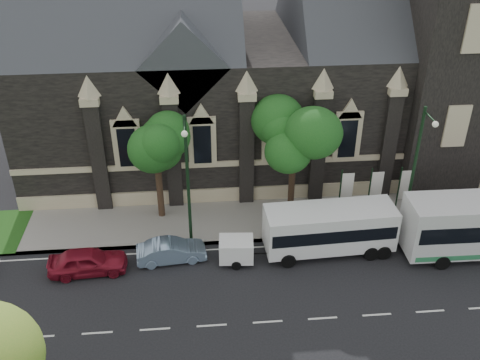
{
  "coord_description": "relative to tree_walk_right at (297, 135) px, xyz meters",
  "views": [
    {
      "loc": [
        -3.31,
        -20.72,
        21.31
      ],
      "look_at": [
        -0.96,
        6.0,
        5.36
      ],
      "focal_mm": 40.33,
      "sensor_mm": 36.0,
      "label": 1
    }
  ],
  "objects": [
    {
      "name": "ground",
      "position": [
        -3.21,
        -10.71,
        -5.82
      ],
      "size": [
        160.0,
        160.0,
        0.0
      ],
      "primitive_type": "plane",
      "color": "black",
      "rests_on": "ground"
    },
    {
      "name": "sidewalk",
      "position": [
        -3.21,
        -1.21,
        -5.74
      ],
      "size": [
        80.0,
        5.0,
        0.15
      ],
      "primitive_type": "cube",
      "color": "gray",
      "rests_on": "ground"
    },
    {
      "name": "museum",
      "position": [
        1.9,
        8.07,
        2.35
      ],
      "size": [
        40.0,
        17.7,
        29.9
      ],
      "color": "black",
      "rests_on": "ground"
    },
    {
      "name": "tree_walk_right",
      "position": [
        0.0,
        0.0,
        0.0
      ],
      "size": [
        4.08,
        4.08,
        7.8
      ],
      "color": "black",
      "rests_on": "ground"
    },
    {
      "name": "tree_walk_left",
      "position": [
        -9.01,
        -0.01,
        -0.08
      ],
      "size": [
        3.91,
        3.91,
        7.64
      ],
      "color": "black",
      "rests_on": "ground"
    },
    {
      "name": "street_lamp_near",
      "position": [
        6.79,
        -3.62,
        -0.71
      ],
      "size": [
        0.36,
        1.88,
        9.0
      ],
      "color": "black",
      "rests_on": "ground"
    },
    {
      "name": "street_lamp_mid",
      "position": [
        -7.21,
        -3.62,
        -0.71
      ],
      "size": [
        0.36,
        1.88,
        9.0
      ],
      "color": "black",
      "rests_on": "ground"
    },
    {
      "name": "banner_flag_left",
      "position": [
        3.08,
        -1.71,
        -3.43
      ],
      "size": [
        0.9,
        0.1,
        4.0
      ],
      "color": "black",
      "rests_on": "ground"
    },
    {
      "name": "banner_flag_center",
      "position": [
        5.08,
        -1.71,
        -3.43
      ],
      "size": [
        0.9,
        0.1,
        4.0
      ],
      "color": "black",
      "rests_on": "ground"
    },
    {
      "name": "banner_flag_right",
      "position": [
        7.08,
        -1.71,
        -3.43
      ],
      "size": [
        0.9,
        0.1,
        4.0
      ],
      "color": "black",
      "rests_on": "ground"
    },
    {
      "name": "shuttle_bus",
      "position": [
        1.39,
        -4.91,
        -4.04
      ],
      "size": [
        8.12,
        3.11,
        3.09
      ],
      "rotation": [
        0.0,
        0.0,
        0.05
      ],
      "color": "white",
      "rests_on": "ground"
    },
    {
      "name": "box_trailer",
      "position": [
        -4.47,
        -5.48,
        -4.91
      ],
      "size": [
        3.04,
        1.79,
        1.6
      ],
      "rotation": [
        0.0,
        0.0,
        -0.07
      ],
      "color": "white",
      "rests_on": "ground"
    },
    {
      "name": "sedan",
      "position": [
        -8.43,
        -5.01,
        -5.12
      ],
      "size": [
        4.36,
        1.9,
        1.4
      ],
      "primitive_type": "imported",
      "rotation": [
        0.0,
        0.0,
        1.67
      ],
      "color": "#7F9AB8",
      "rests_on": "ground"
    },
    {
      "name": "car_far_red",
      "position": [
        -13.36,
        -5.69,
        -5.03
      ],
      "size": [
        4.73,
        2.15,
        1.57
      ],
      "primitive_type": "imported",
      "rotation": [
        0.0,
        0.0,
        1.64
      ],
      "color": "maroon",
      "rests_on": "ground"
    }
  ]
}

